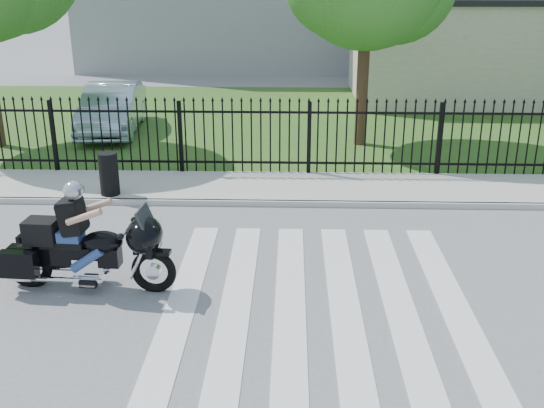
{
  "coord_description": "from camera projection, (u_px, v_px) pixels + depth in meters",
  "views": [
    {
      "loc": [
        -0.41,
        -8.38,
        4.64
      ],
      "look_at": [
        -0.72,
        1.43,
        1.0
      ],
      "focal_mm": 42.0,
      "sensor_mm": 36.0,
      "label": 1
    }
  ],
  "objects": [
    {
      "name": "parked_car",
      "position": [
        112.0,
        109.0,
        18.91
      ],
      "size": [
        1.92,
        4.43,
        1.42
      ],
      "primitive_type": "imported",
      "rotation": [
        0.0,
        0.0,
        0.1
      ],
      "color": "#A2B8CC",
      "rests_on": "grass_strip"
    },
    {
      "name": "iron_fence",
      "position": [
        309.0,
        140.0,
        14.76
      ],
      "size": [
        26.0,
        0.04,
        1.8
      ],
      "color": "black",
      "rests_on": "ground"
    },
    {
      "name": "motorcycle_rider",
      "position": [
        83.0,
        245.0,
        9.59
      ],
      "size": [
        2.69,
        0.91,
        1.78
      ],
      "rotation": [
        0.0,
        0.0,
        -0.06
      ],
      "color": "black",
      "rests_on": "ground"
    },
    {
      "name": "litter_bin",
      "position": [
        109.0,
        174.0,
        13.41
      ],
      "size": [
        0.51,
        0.51,
        0.91
      ],
      "primitive_type": "cylinder",
      "rotation": [
        0.0,
        0.0,
        0.3
      ],
      "color": "black",
      "rests_on": "sidewalk"
    },
    {
      "name": "curb",
      "position": [
        310.0,
        204.0,
        13.18
      ],
      "size": [
        40.0,
        0.12,
        0.12
      ],
      "primitive_type": "cube",
      "color": "#ADAAA3",
      "rests_on": "ground"
    },
    {
      "name": "building_low",
      "position": [
        492.0,
        51.0,
        23.63
      ],
      "size": [
        10.0,
        6.0,
        3.5
      ],
      "primitive_type": "cube",
      "color": "beige",
      "rests_on": "ground"
    },
    {
      "name": "ground",
      "position": [
        317.0,
        301.0,
        9.45
      ],
      "size": [
        120.0,
        120.0,
        0.0
      ],
      "primitive_type": "plane",
      "color": "slate",
      "rests_on": "ground"
    },
    {
      "name": "sidewalk",
      "position": [
        309.0,
        188.0,
        14.12
      ],
      "size": [
        40.0,
        2.0,
        0.12
      ],
      "primitive_type": "cube",
      "color": "#ADAAA3",
      "rests_on": "ground"
    },
    {
      "name": "crosswalk",
      "position": [
        317.0,
        301.0,
        9.45
      ],
      "size": [
        5.0,
        5.5,
        0.01
      ],
      "primitive_type": null,
      "color": "silver",
      "rests_on": "ground"
    },
    {
      "name": "grass_strip",
      "position": [
        304.0,
        120.0,
        20.69
      ],
      "size": [
        40.0,
        12.0,
        0.02
      ],
      "primitive_type": "cube",
      "color": "#2F531C",
      "rests_on": "ground"
    }
  ]
}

